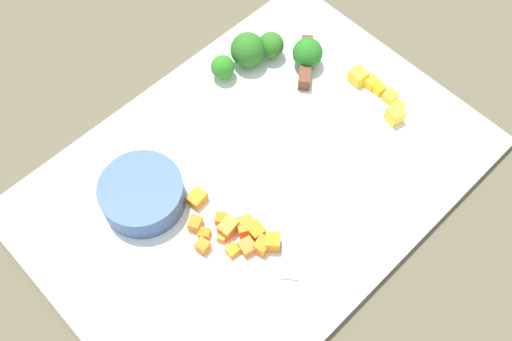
# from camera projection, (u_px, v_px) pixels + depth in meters

# --- Properties ---
(ground_plane) EXTENTS (4.00, 4.00, 0.00)m
(ground_plane) POSITION_uv_depth(u_px,v_px,m) (256.00, 180.00, 0.67)
(ground_plane) COLOR brown
(cutting_board) EXTENTS (0.50, 0.36, 0.01)m
(cutting_board) POSITION_uv_depth(u_px,v_px,m) (256.00, 177.00, 0.66)
(cutting_board) COLOR white
(cutting_board) RESTS_ON ground_plane
(prep_bowl) EXTENTS (0.09, 0.09, 0.03)m
(prep_bowl) POSITION_uv_depth(u_px,v_px,m) (142.00, 194.00, 0.63)
(prep_bowl) COLOR #38568A
(prep_bowl) RESTS_ON cutting_board
(chef_knife) EXTENTS (0.25, 0.22, 0.02)m
(chef_knife) POSITION_uv_depth(u_px,v_px,m) (302.00, 106.00, 0.70)
(chef_knife) COLOR silver
(chef_knife) RESTS_ON cutting_board
(carrot_dice_0) EXTENTS (0.02, 0.02, 0.01)m
(carrot_dice_0) POSITION_uv_depth(u_px,v_px,m) (247.00, 247.00, 0.61)
(carrot_dice_0) COLOR orange
(carrot_dice_0) RESTS_ON cutting_board
(carrot_dice_1) EXTENTS (0.02, 0.02, 0.01)m
(carrot_dice_1) POSITION_uv_depth(u_px,v_px,m) (204.00, 233.00, 0.62)
(carrot_dice_1) COLOR orange
(carrot_dice_1) RESTS_ON cutting_board
(carrot_dice_2) EXTENTS (0.02, 0.02, 0.02)m
(carrot_dice_2) POSITION_uv_depth(u_px,v_px,m) (228.00, 228.00, 0.62)
(carrot_dice_2) COLOR orange
(carrot_dice_2) RESTS_ON cutting_board
(carrot_dice_3) EXTENTS (0.02, 0.02, 0.02)m
(carrot_dice_3) POSITION_uv_depth(u_px,v_px,m) (273.00, 242.00, 0.61)
(carrot_dice_3) COLOR orange
(carrot_dice_3) RESTS_ON cutting_board
(carrot_dice_4) EXTENTS (0.01, 0.01, 0.01)m
(carrot_dice_4) POSITION_uv_depth(u_px,v_px,m) (203.00, 246.00, 0.61)
(carrot_dice_4) COLOR orange
(carrot_dice_4) RESTS_ON cutting_board
(carrot_dice_5) EXTENTS (0.03, 0.03, 0.01)m
(carrot_dice_5) POSITION_uv_depth(u_px,v_px,m) (246.00, 226.00, 0.62)
(carrot_dice_5) COLOR orange
(carrot_dice_5) RESTS_ON cutting_board
(carrot_dice_6) EXTENTS (0.01, 0.01, 0.01)m
(carrot_dice_6) POSITION_uv_depth(u_px,v_px,m) (222.00, 237.00, 0.62)
(carrot_dice_6) COLOR orange
(carrot_dice_6) RESTS_ON cutting_board
(carrot_dice_7) EXTENTS (0.02, 0.02, 0.01)m
(carrot_dice_7) POSITION_uv_depth(u_px,v_px,m) (195.00, 223.00, 0.62)
(carrot_dice_7) COLOR orange
(carrot_dice_7) RESTS_ON cutting_board
(carrot_dice_8) EXTENTS (0.02, 0.02, 0.02)m
(carrot_dice_8) POSITION_uv_depth(u_px,v_px,m) (256.00, 231.00, 0.62)
(carrot_dice_8) COLOR orange
(carrot_dice_8) RESTS_ON cutting_board
(carrot_dice_9) EXTENTS (0.02, 0.02, 0.01)m
(carrot_dice_9) POSITION_uv_depth(u_px,v_px,m) (197.00, 198.00, 0.64)
(carrot_dice_9) COLOR orange
(carrot_dice_9) RESTS_ON cutting_board
(carrot_dice_10) EXTENTS (0.01, 0.01, 0.01)m
(carrot_dice_10) POSITION_uv_depth(u_px,v_px,m) (232.00, 250.00, 0.61)
(carrot_dice_10) COLOR orange
(carrot_dice_10) RESTS_ON cutting_board
(carrot_dice_11) EXTENTS (0.02, 0.02, 0.02)m
(carrot_dice_11) POSITION_uv_depth(u_px,v_px,m) (262.00, 245.00, 0.61)
(carrot_dice_11) COLOR orange
(carrot_dice_11) RESTS_ON cutting_board
(carrot_dice_12) EXTENTS (0.02, 0.02, 0.01)m
(carrot_dice_12) POSITION_uv_depth(u_px,v_px,m) (221.00, 218.00, 0.63)
(carrot_dice_12) COLOR orange
(carrot_dice_12) RESTS_ON cutting_board
(pepper_dice_0) EXTENTS (0.01, 0.02, 0.01)m
(pepper_dice_0) POSITION_uv_depth(u_px,v_px,m) (379.00, 88.00, 0.71)
(pepper_dice_0) COLOR yellow
(pepper_dice_0) RESTS_ON cutting_board
(pepper_dice_1) EXTENTS (0.02, 0.02, 0.02)m
(pepper_dice_1) POSITION_uv_depth(u_px,v_px,m) (395.00, 115.00, 0.69)
(pepper_dice_1) COLOR yellow
(pepper_dice_1) RESTS_ON cutting_board
(pepper_dice_2) EXTENTS (0.02, 0.01, 0.01)m
(pepper_dice_2) POSITION_uv_depth(u_px,v_px,m) (390.00, 96.00, 0.71)
(pepper_dice_2) COLOR yellow
(pepper_dice_2) RESTS_ON cutting_board
(pepper_dice_3) EXTENTS (0.02, 0.02, 0.02)m
(pepper_dice_3) POSITION_uv_depth(u_px,v_px,m) (358.00, 76.00, 0.72)
(pepper_dice_3) COLOR yellow
(pepper_dice_3) RESTS_ON cutting_board
(pepper_dice_4) EXTENTS (0.02, 0.01, 0.01)m
(pepper_dice_4) POSITION_uv_depth(u_px,v_px,m) (397.00, 107.00, 0.70)
(pepper_dice_4) COLOR yellow
(pepper_dice_4) RESTS_ON cutting_board
(pepper_dice_5) EXTENTS (0.02, 0.01, 0.01)m
(pepper_dice_5) POSITION_uv_depth(u_px,v_px,m) (370.00, 82.00, 0.72)
(pepper_dice_5) COLOR yellow
(pepper_dice_5) RESTS_ON cutting_board
(broccoli_floret_0) EXTENTS (0.04, 0.04, 0.04)m
(broccoli_floret_0) POSITION_uv_depth(u_px,v_px,m) (248.00, 50.00, 0.72)
(broccoli_floret_0) COLOR #80B560
(broccoli_floret_0) RESTS_ON cutting_board
(broccoli_floret_1) EXTENTS (0.03, 0.03, 0.04)m
(broccoli_floret_1) POSITION_uv_depth(u_px,v_px,m) (271.00, 45.00, 0.73)
(broccoli_floret_1) COLOR #92B554
(broccoli_floret_1) RESTS_ON cutting_board
(broccoli_floret_2) EXTENTS (0.03, 0.03, 0.03)m
(broccoli_floret_2) POSITION_uv_depth(u_px,v_px,m) (223.00, 67.00, 0.71)
(broccoli_floret_2) COLOR #8EB063
(broccoli_floret_2) RESTS_ON cutting_board
(broccoli_floret_3) EXTENTS (0.04, 0.04, 0.04)m
(broccoli_floret_3) POSITION_uv_depth(u_px,v_px,m) (308.00, 53.00, 0.72)
(broccoli_floret_3) COLOR #84BE6B
(broccoli_floret_3) RESTS_ON cutting_board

